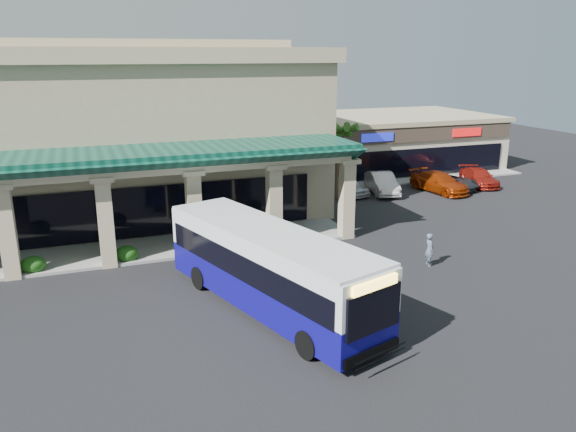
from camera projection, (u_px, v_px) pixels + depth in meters
name	position (u px, v px, depth m)	size (l,w,h in m)	color
ground	(280.00, 283.00, 26.78)	(110.00, 110.00, 0.00)	black
main_building	(84.00, 130.00, 36.91)	(30.80, 14.80, 11.35)	tan
arcade	(93.00, 206.00, 29.42)	(30.00, 6.20, 5.70)	#09392D
strip_mall	(373.00, 141.00, 53.72)	(22.50, 12.50, 4.90)	beige
palm_0	(343.00, 163.00, 38.60)	(2.40, 2.40, 6.60)	#255015
palm_1	(337.00, 160.00, 41.75)	(2.40, 2.40, 5.80)	#255015
broadleaf_tree	(288.00, 157.00, 45.72)	(2.60, 2.60, 4.81)	#194A11
transit_bus	(269.00, 270.00, 23.64)	(2.94, 12.64, 3.53)	#0E0978
pedestrian	(429.00, 250.00, 28.75)	(0.64, 0.42, 1.75)	#4F5E72
car_silver	(347.00, 186.00, 43.32)	(1.66, 4.13, 1.41)	silver
car_white	(382.00, 183.00, 43.73)	(1.72, 4.92, 1.62)	silver
car_red	(439.00, 182.00, 44.17)	(2.15, 5.29, 1.53)	#A03108
car_gray	(449.00, 181.00, 45.19)	(2.26, 4.90, 1.36)	#292C30
car_extra	(479.00, 177.00, 46.37)	(1.93, 4.75, 1.38)	maroon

